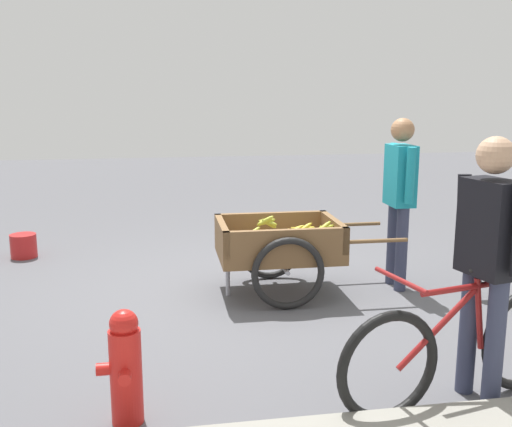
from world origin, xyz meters
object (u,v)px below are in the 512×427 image
object	(u,v)px
cyclist_person	(488,248)
fire_hydrant	(125,367)
fruit_cart	(280,247)
vendor_person	(400,188)
plastic_bucket	(24,246)
dog	(507,271)
bicycle	(460,349)

from	to	relation	value
cyclist_person	fire_hydrant	xyz separation A→B (m)	(2.08, -0.10, -0.62)
fruit_cart	vendor_person	size ratio (longest dim) A/B	1.03
fruit_cart	plastic_bucket	distance (m)	3.11
vendor_person	dog	distance (m)	1.20
cyclist_person	dog	xyz separation A→B (m)	(-1.19, -1.60, -0.68)
cyclist_person	fruit_cart	bearing A→B (deg)	-69.84
dog	plastic_bucket	xyz separation A→B (m)	(4.58, -2.20, -0.14)
fruit_cart	fire_hydrant	distance (m)	2.41
vendor_person	plastic_bucket	bearing A→B (deg)	-24.33
cyclist_person	dog	distance (m)	2.11
fruit_cart	cyclist_person	size ratio (longest dim) A/B	1.04
fruit_cart	vendor_person	xyz separation A→B (m)	(-1.14, 0.01, 0.52)
bicycle	vendor_person	bearing A→B (deg)	-103.27
bicycle	plastic_bucket	xyz separation A→B (m)	(3.23, -3.84, -0.22)
dog	fruit_cart	bearing A→B (deg)	-14.77
fruit_cart	vendor_person	bearing A→B (deg)	179.55
cyclist_person	dog	bearing A→B (deg)	-126.65
fire_hydrant	plastic_bucket	xyz separation A→B (m)	(1.30, -3.71, -0.20)
fruit_cart	bicycle	size ratio (longest dim) A/B	1.01
dog	fire_hydrant	distance (m)	3.61
vendor_person	cyclist_person	distance (m)	2.15
vendor_person	fire_hydrant	xyz separation A→B (m)	(2.44, 2.02, -0.63)
fruit_cart	bicycle	bearing A→B (deg)	106.32
dog	bicycle	bearing A→B (deg)	50.65
cyclist_person	dog	world-z (taller)	cyclist_person
dog	fire_hydrant	xyz separation A→B (m)	(3.28, 1.51, 0.06)
bicycle	cyclist_person	xyz separation A→B (m)	(-0.15, -0.03, 0.60)
fire_hydrant	plastic_bucket	size ratio (longest dim) A/B	2.32
fruit_cart	fire_hydrant	bearing A→B (deg)	57.26
fruit_cart	bicycle	distance (m)	2.25
vendor_person	bicycle	distance (m)	2.29
fruit_cart	cyclist_person	xyz separation A→B (m)	(-0.78, 2.12, 0.52)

